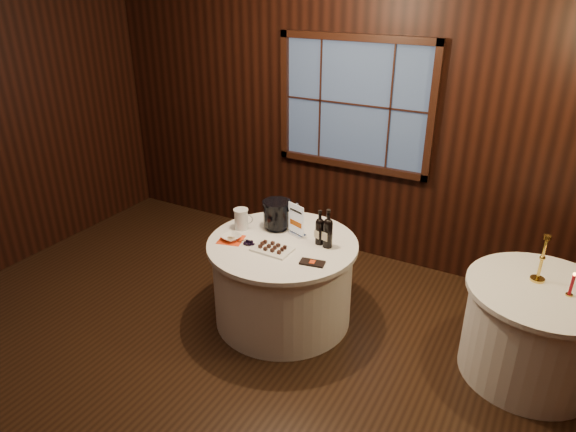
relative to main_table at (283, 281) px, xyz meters
The scene contains 16 objects.
ground 1.07m from the main_table, 90.00° to the right, with size 6.00×6.00×0.00m, color black.
back_wall 1.88m from the main_table, 90.00° to the left, with size 6.00×0.10×3.00m.
main_table is the anchor object (origin of this frame).
side_table 2.02m from the main_table, ahead, with size 1.08×1.08×0.77m.
sign_stand 0.52m from the main_table, 75.77° to the left, with size 0.18×0.14×0.30m.
port_bottle_left 0.60m from the main_table, 24.84° to the left, with size 0.07×0.08×0.30m.
port_bottle_right 0.65m from the main_table, 17.10° to the left, with size 0.08×0.09×0.34m.
ice_bucket 0.59m from the main_table, 130.07° to the left, with size 0.25×0.25×0.26m.
chocolate_plate 0.43m from the main_table, 91.02° to the right, with size 0.32×0.22×0.05m.
chocolate_box 0.58m from the main_table, 27.55° to the right, with size 0.19×0.10×0.02m, color black.
grape_bunch 0.49m from the main_table, 141.23° to the right, with size 0.16×0.07×0.04m.
glass_pitcher 0.65m from the main_table, behind, with size 0.17×0.13×0.19m.
orange_napkin 0.58m from the main_table, 156.51° to the right, with size 0.20×0.20×0.00m, color red.
cracker_bowl 0.60m from the main_table, 156.51° to the right, with size 0.16×0.16×0.04m, color white.
brass_candlestick 2.05m from the main_table, 11.43° to the left, with size 0.10×0.10×0.37m.
red_candle 2.22m from the main_table, ahead, with size 0.05×0.05×0.19m.
Camera 1 is at (1.90, -2.32, 2.81)m, focal length 32.00 mm.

